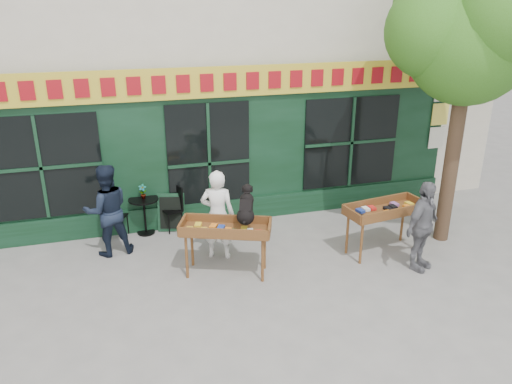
{
  "coord_description": "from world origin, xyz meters",
  "views": [
    {
      "loc": [
        -1.82,
        -7.35,
        4.49
      ],
      "look_at": [
        0.48,
        0.5,
        1.34
      ],
      "focal_mm": 35.0,
      "sensor_mm": 36.0,
      "label": 1
    }
  ],
  "objects_px": {
    "dog": "(246,204)",
    "woman": "(218,215)",
    "man_left": "(107,210)",
    "bistro_table": "(144,209)",
    "book_cart_right": "(385,212)",
    "book_cart_center": "(226,231)",
    "man_right": "(422,226)"
  },
  "relations": [
    {
      "from": "man_right",
      "to": "bistro_table",
      "type": "distance_m",
      "value": 5.36
    },
    {
      "from": "man_right",
      "to": "bistro_table",
      "type": "height_order",
      "value": "man_right"
    },
    {
      "from": "book_cart_right",
      "to": "man_left",
      "type": "distance_m",
      "value": 5.14
    },
    {
      "from": "book_cart_right",
      "to": "man_left",
      "type": "bearing_deg",
      "value": 156.0
    },
    {
      "from": "man_left",
      "to": "dog",
      "type": "bearing_deg",
      "value": 139.77
    },
    {
      "from": "dog",
      "to": "woman",
      "type": "bearing_deg",
      "value": 138.19
    },
    {
      "from": "man_left",
      "to": "bistro_table",
      "type": "bearing_deg",
      "value": -144.29
    },
    {
      "from": "book_cart_right",
      "to": "book_cart_center",
      "type": "bearing_deg",
      "value": 170.92
    },
    {
      "from": "dog",
      "to": "book_cart_right",
      "type": "relative_size",
      "value": 0.38
    },
    {
      "from": "dog",
      "to": "woman",
      "type": "height_order",
      "value": "woman"
    },
    {
      "from": "woman",
      "to": "bistro_table",
      "type": "distance_m",
      "value": 1.87
    },
    {
      "from": "dog",
      "to": "bistro_table",
      "type": "xyz_separation_m",
      "value": [
        -1.58,
        2.08,
        -0.75
      ]
    },
    {
      "from": "woman",
      "to": "book_cart_right",
      "type": "height_order",
      "value": "woman"
    },
    {
      "from": "dog",
      "to": "book_cart_right",
      "type": "height_order",
      "value": "dog"
    },
    {
      "from": "man_right",
      "to": "book_cart_right",
      "type": "bearing_deg",
      "value": 83.4
    },
    {
      "from": "book_cart_center",
      "to": "man_right",
      "type": "xyz_separation_m",
      "value": [
        3.32,
        -0.79,
        -0.0
      ]
    },
    {
      "from": "book_cart_center",
      "to": "woman",
      "type": "relative_size",
      "value": 0.96
    },
    {
      "from": "book_cart_center",
      "to": "book_cart_right",
      "type": "distance_m",
      "value": 3.02
    },
    {
      "from": "bistro_table",
      "to": "man_left",
      "type": "distance_m",
      "value": 1.04
    },
    {
      "from": "book_cart_right",
      "to": "bistro_table",
      "type": "height_order",
      "value": "book_cart_right"
    },
    {
      "from": "book_cart_center",
      "to": "bistro_table",
      "type": "bearing_deg",
      "value": 142.76
    },
    {
      "from": "woman",
      "to": "man_left",
      "type": "distance_m",
      "value": 2.05
    },
    {
      "from": "dog",
      "to": "woman",
      "type": "relative_size",
      "value": 0.35
    },
    {
      "from": "book_cart_right",
      "to": "bistro_table",
      "type": "xyz_separation_m",
      "value": [
        -4.25,
        2.07,
        -0.28
      ]
    },
    {
      "from": "man_right",
      "to": "dog",
      "type": "bearing_deg",
      "value": 137.69
    },
    {
      "from": "dog",
      "to": "woman",
      "type": "distance_m",
      "value": 0.9
    },
    {
      "from": "woman",
      "to": "book_cart_right",
      "type": "xyz_separation_m",
      "value": [
        3.02,
        -0.69,
        -0.02
      ]
    },
    {
      "from": "dog",
      "to": "man_right",
      "type": "bearing_deg",
      "value": 7.72
    },
    {
      "from": "book_cart_center",
      "to": "bistro_table",
      "type": "relative_size",
      "value": 2.14
    },
    {
      "from": "bistro_table",
      "to": "man_left",
      "type": "xyz_separation_m",
      "value": [
        -0.7,
        -0.69,
        0.33
      ]
    },
    {
      "from": "bistro_table",
      "to": "man_left",
      "type": "bearing_deg",
      "value": -135.56
    },
    {
      "from": "dog",
      "to": "bistro_table",
      "type": "height_order",
      "value": "dog"
    }
  ]
}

